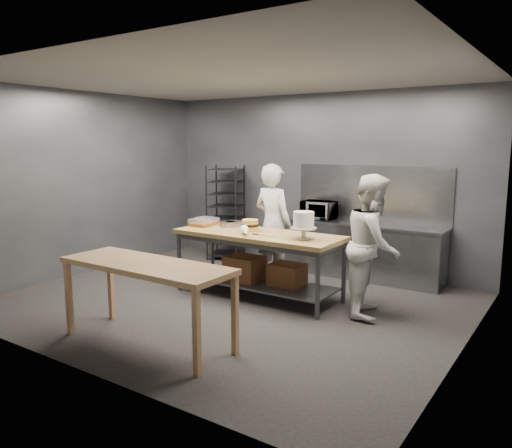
{
  "coord_description": "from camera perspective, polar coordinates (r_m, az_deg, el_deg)",
  "views": [
    {
      "loc": [
        3.97,
        -5.3,
        2.16
      ],
      "look_at": [
        0.16,
        0.36,
        1.05
      ],
      "focal_mm": 35.0,
      "sensor_mm": 36.0,
      "label": 1
    }
  ],
  "objects": [
    {
      "name": "speed_rack",
      "position": [
        9.41,
        -3.46,
        1.25
      ],
      "size": [
        0.79,
        0.82,
        1.75
      ],
      "color": "black",
      "rests_on": "ground"
    },
    {
      "name": "cake_pans",
      "position": [
        7.52,
        -2.88,
        0.02
      ],
      "size": [
        0.29,
        0.35,
        0.07
      ],
      "color": "gray",
      "rests_on": "work_table"
    },
    {
      "name": "splashback_panel",
      "position": [
        8.37,
        13.0,
        3.44
      ],
      "size": [
        2.6,
        0.02,
        0.9
      ],
      "primitive_type": "cube",
      "color": "slate",
      "rests_on": "back_counter"
    },
    {
      "name": "ground",
      "position": [
        6.97,
        -2.79,
        -8.84
      ],
      "size": [
        6.0,
        6.0,
        0.0
      ],
      "primitive_type": "plane",
      "color": "black",
      "rests_on": "ground"
    },
    {
      "name": "microwave",
      "position": [
        8.45,
        7.17,
        1.61
      ],
      "size": [
        0.54,
        0.37,
        0.3
      ],
      "primitive_type": "imported",
      "color": "black",
      "rests_on": "back_counter"
    },
    {
      "name": "layer_cake",
      "position": [
        7.13,
        -0.69,
        -0.13
      ],
      "size": [
        0.23,
        0.23,
        0.16
      ],
      "color": "gold",
      "rests_on": "work_table"
    },
    {
      "name": "pastry_clamshells",
      "position": [
        7.62,
        -5.98,
        0.25
      ],
      "size": [
        0.34,
        0.42,
        0.11
      ],
      "color": "#AB6A22",
      "rests_on": "work_table"
    },
    {
      "name": "frosted_cake_stand",
      "position": [
        6.48,
        5.46,
        0.26
      ],
      "size": [
        0.34,
        0.34,
        0.36
      ],
      "color": "#B8AE93",
      "rests_on": "work_table"
    },
    {
      "name": "chef_right",
      "position": [
        6.43,
        13.25,
        -2.37
      ],
      "size": [
        0.88,
        1.02,
        1.79
      ],
      "primitive_type": "imported",
      "rotation": [
        0.0,
        0.0,
        1.84
      ],
      "color": "silver",
      "rests_on": "ground"
    },
    {
      "name": "near_counter",
      "position": [
        5.47,
        -12.41,
        -5.23
      ],
      "size": [
        2.0,
        0.7,
        0.9
      ],
      "color": "olive",
      "rests_on": "ground"
    },
    {
      "name": "back_wall",
      "position": [
        8.78,
        6.97,
        4.85
      ],
      "size": [
        6.0,
        0.04,
        3.0
      ],
      "primitive_type": "cube",
      "color": "#4C4F54",
      "rests_on": "ground"
    },
    {
      "name": "offset_spatula",
      "position": [
        6.77,
        0.53,
        -1.26
      ],
      "size": [
        0.36,
        0.02,
        0.02
      ],
      "color": "slate",
      "rests_on": "work_table"
    },
    {
      "name": "chef_behind",
      "position": [
        7.68,
        1.95,
        -0.01
      ],
      "size": [
        0.73,
        0.54,
        1.85
      ],
      "primitive_type": "imported",
      "rotation": [
        0.0,
        0.0,
        2.99
      ],
      "color": "white",
      "rests_on": "ground"
    },
    {
      "name": "back_counter",
      "position": [
        8.23,
        12.03,
        -2.96
      ],
      "size": [
        2.6,
        0.6,
        0.9
      ],
      "color": "slate",
      "rests_on": "ground"
    },
    {
      "name": "piping_bag",
      "position": [
        6.73,
        -1.23,
        -0.86
      ],
      "size": [
        0.33,
        0.37,
        0.12
      ],
      "primitive_type": "cone",
      "rotation": [
        1.57,
        0.0,
        0.69
      ],
      "color": "white",
      "rests_on": "work_table"
    },
    {
      "name": "work_table",
      "position": [
        7.04,
        0.41,
        -3.8
      ],
      "size": [
        2.4,
        0.9,
        0.92
      ],
      "color": "brown",
      "rests_on": "ground"
    }
  ]
}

